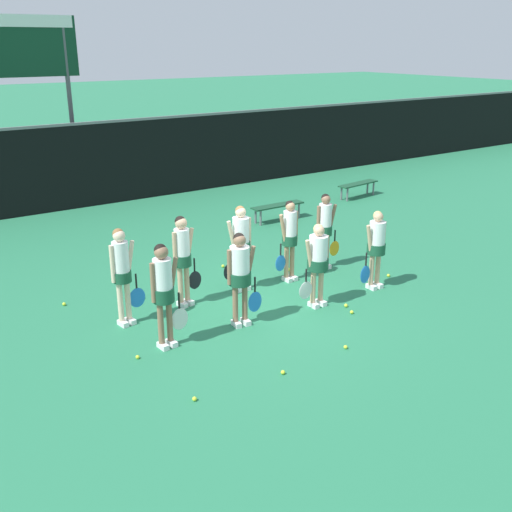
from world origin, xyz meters
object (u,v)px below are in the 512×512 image
player_4 (122,269)px  tennis_ball_3 (64,304)px  player_5 (183,253)px  tennis_ball_2 (352,312)px  player_6 (241,241)px  tennis_ball_10 (194,399)px  scoreboard (9,60)px  player_3 (376,244)px  player_1 (240,271)px  tennis_ball_5 (346,305)px  player_2 (318,258)px  tennis_ball_9 (143,297)px  tennis_ball_7 (346,347)px  tennis_ball_6 (283,372)px  player_0 (164,287)px  tennis_ball_1 (288,269)px  bench_courtside (278,207)px  tennis_ball_4 (388,275)px  tennis_ball_0 (223,266)px  player_8 (325,225)px  tennis_ball_8 (138,357)px  player_7 (290,235)px  bench_far (358,185)px

player_4 → tennis_ball_3: (-0.69, 1.42, -1.03)m
player_5 → tennis_ball_2: (2.41, -2.14, -1.03)m
player_6 → tennis_ball_10: (-2.77, -3.06, -1.03)m
scoreboard → player_3: bearing=-68.9°
player_1 → tennis_ball_5: (2.09, -0.52, -1.00)m
player_2 → player_5: player_5 is taller
player_4 → player_5: player_4 is taller
player_4 → tennis_ball_2: (3.68, -2.00, -1.03)m
player_5 → tennis_ball_3: player_5 is taller
scoreboard → tennis_ball_2: (2.95, -11.56, -4.31)m
tennis_ball_2 → tennis_ball_9: tennis_ball_2 is taller
tennis_ball_2 → tennis_ball_7: (-1.02, -0.96, -0.00)m
player_2 → tennis_ball_6: (-2.06, -1.69, -0.94)m
player_0 → tennis_ball_1: 4.29m
bench_courtside → tennis_ball_4: bearing=-96.5°
player_0 → tennis_ball_9: player_0 is taller
bench_courtside → player_3: size_ratio=1.00×
tennis_ball_3 → tennis_ball_6: (1.99, -4.44, -0.00)m
tennis_ball_10 → tennis_ball_2: bearing=13.0°
tennis_ball_0 → player_8: bearing=-34.5°
scoreboard → tennis_ball_6: bearing=-87.4°
tennis_ball_5 → tennis_ball_9: (-3.07, 2.59, -0.00)m
player_3 → player_4: 5.10m
player_4 → tennis_ball_8: bearing=-114.1°
player_3 → player_7: bearing=131.9°
tennis_ball_6 → player_3: bearing=25.3°
player_0 → tennis_ball_1: player_0 is taller
bench_courtside → tennis_ball_2: (-2.54, -5.84, -0.37)m
tennis_ball_5 → tennis_ball_9: 4.02m
player_0 → tennis_ball_10: size_ratio=27.27×
tennis_ball_4 → tennis_ball_8: bearing=-177.6°
player_0 → bench_courtside: bearing=34.5°
player_2 → player_1: bearing=174.3°
player_0 → player_4: 1.21m
player_4 → tennis_ball_3: size_ratio=26.79×
tennis_ball_9 → tennis_ball_0: bearing=15.0°
bench_courtside → tennis_ball_3: 7.32m
tennis_ball_6 → tennis_ball_10: bearing=175.1°
bench_far → player_3: (-5.09, -5.87, 0.57)m
player_0 → player_5: size_ratio=1.01×
player_5 → tennis_ball_0: bearing=27.2°
player_4 → tennis_ball_4: (5.63, -1.06, -1.03)m
tennis_ball_3 → tennis_ball_10: tennis_ball_3 is taller
player_5 → player_0: bearing=-139.4°
tennis_ball_1 → tennis_ball_6: tennis_ball_1 is taller
bench_far → player_2: 8.90m
tennis_ball_7 → tennis_ball_1: bearing=67.8°
scoreboard → bench_courtside: 8.85m
bench_courtside → player_8: bearing=-110.4°
player_4 → tennis_ball_2: player_4 is taller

